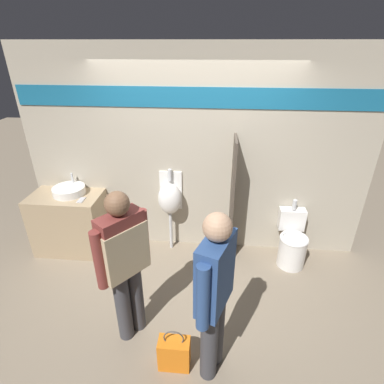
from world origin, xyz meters
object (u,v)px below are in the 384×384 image
(urinal_near_counter, at_px, (170,199))
(cell_phone, at_px, (81,200))
(person_with_lanyard, at_px, (214,293))
(shopping_bag, at_px, (174,353))
(person_in_vest, at_px, (124,259))
(toilet, at_px, (292,243))
(sink_basin, at_px, (69,190))

(urinal_near_counter, bearing_deg, cell_phone, -166.67)
(urinal_near_counter, height_order, person_with_lanyard, person_with_lanyard)
(shopping_bag, bearing_deg, person_with_lanyard, 4.63)
(person_in_vest, xyz_separation_m, shopping_bag, (0.48, -0.33, -0.77))
(cell_phone, distance_m, person_in_vest, 1.49)
(toilet, relative_size, person_with_lanyard, 0.52)
(cell_phone, xyz_separation_m, person_in_vest, (0.92, -1.17, 0.08))
(urinal_near_counter, relative_size, toilet, 1.41)
(toilet, relative_size, shopping_bag, 1.87)
(cell_phone, bearing_deg, urinal_near_counter, 13.33)
(sink_basin, bearing_deg, person_with_lanyard, -39.71)
(cell_phone, relative_size, toilet, 0.17)
(sink_basin, relative_size, cell_phone, 3.01)
(toilet, height_order, shopping_bag, toilet)
(sink_basin, bearing_deg, urinal_near_counter, 4.18)
(cell_phone, height_order, urinal_near_counter, urinal_near_counter)
(person_in_vest, bearing_deg, shopping_bag, -86.45)
(sink_basin, xyz_separation_m, person_in_vest, (1.16, -1.34, 0.03))
(toilet, bearing_deg, shopping_bag, -130.16)
(sink_basin, height_order, person_in_vest, person_in_vest)
(cell_phone, xyz_separation_m, urinal_near_counter, (1.11, 0.26, -0.06))
(sink_basin, xyz_separation_m, person_with_lanyard, (1.98, -1.64, -0.00))
(urinal_near_counter, distance_m, person_with_lanyard, 1.86)
(sink_basin, xyz_separation_m, toilet, (2.98, -0.08, -0.60))
(person_in_vest, relative_size, person_with_lanyard, 0.98)
(person_with_lanyard, relative_size, shopping_bag, 3.60)
(toilet, height_order, person_with_lanyard, person_with_lanyard)
(toilet, distance_m, person_with_lanyard, 1.95)
(person_in_vest, bearing_deg, person_with_lanyard, -72.28)
(person_in_vest, distance_m, person_with_lanyard, 0.88)
(urinal_near_counter, bearing_deg, toilet, -6.20)
(sink_basin, xyz_separation_m, cell_phone, (0.23, -0.16, -0.05))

